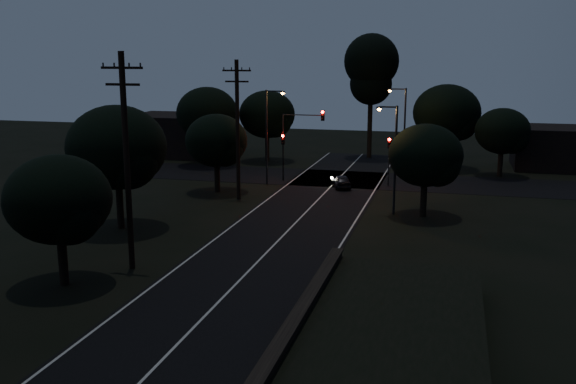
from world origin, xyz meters
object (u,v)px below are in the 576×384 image
Objects in this scene: signal_mast at (302,132)px; streetlight_a at (269,130)px; utility_pole_mid at (127,159)px; streetlight_b at (402,126)px; streetlight_c at (393,152)px; utility_pole_far at (238,128)px; signal_right at (389,152)px; car at (341,181)px; tall_pine at (371,69)px; signal_left at (283,149)px.

signal_mast is 0.78× the size of streetlight_a.
streetlight_b is (11.31, 29.00, -1.10)m from utility_pole_mid.
streetlight_b is at bearing 25.99° from signal_mast.
signal_mast is 0.83× the size of streetlight_c.
signal_mast is at bearing 68.89° from utility_pole_far.
streetlight_a reaches higher than streetlight_c.
streetlight_b reaches higher than streetlight_c.
utility_pole_far reaches higher than streetlight_b.
utility_pole_mid is 27.30m from signal_right.
streetlight_c is 10.22m from car.
signal_left is at bearing -110.46° from tall_pine.
car is at bearing -90.25° from tall_pine.
utility_pole_far is 8.64m from signal_mast.
streetlight_a is at bearing 83.41° from utility_pole_far.
tall_pine reaches higher than signal_mast.
tall_pine is at bearing 103.49° from signal_right.
car is (3.84, -1.87, -3.79)m from signal_mast.
utility_pole_far is 2.56× the size of signal_left.
tall_pine reaches higher than streetlight_c.
utility_pole_far is at bearing -143.00° from signal_right.
signal_mast is at bearing -154.01° from streetlight_b.
utility_pole_mid is 19.15m from streetlight_c.
car is (6.93, 6.12, -4.94)m from utility_pole_far.
utility_pole_mid is 25.22m from signal_mast.
signal_right is at bearing -0.03° from signal_mast.
utility_pole_far is at bearing -99.94° from signal_left.
streetlight_c is at bearing -87.86° from streetlight_b.
streetlight_a reaches higher than signal_left.
signal_left and signal_right have the same top height.
streetlight_c is (0.52, -14.00, -0.29)m from streetlight_b.
utility_pole_mid is at bearing -97.04° from signal_mast.
streetlight_b is (10.61, 6.00, 0.00)m from streetlight_a.
signal_mast is at bearing 39.77° from streetlight_a.
streetlight_a reaches higher than car.
streetlight_c is at bearing -79.07° from tall_pine.
signal_left is at bearing 80.06° from utility_pole_far.
signal_left is at bearing 70.41° from streetlight_a.
streetlight_a is at bearing -140.23° from signal_mast.
utility_pole_mid is at bearing -90.00° from utility_pole_far.
utility_pole_far is 1.31× the size of streetlight_a.
utility_pole_mid reaches higher than streetlight_a.
utility_pole_mid is at bearing -93.21° from signal_left.
streetlight_a is 2.49× the size of car.
streetlight_b reaches higher than signal_right.
streetlight_c reaches higher than signal_right.
tall_pine is 12.75m from streetlight_b.
utility_pole_mid is 23.04m from streetlight_a.
streetlight_c is at bearing -43.76° from signal_left.
signal_left is 1.28× the size of car.
streetlight_a reaches higher than signal_right.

